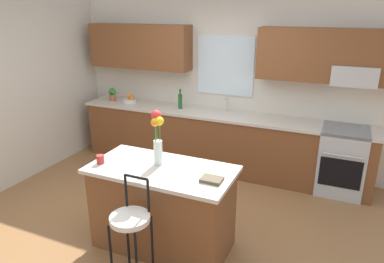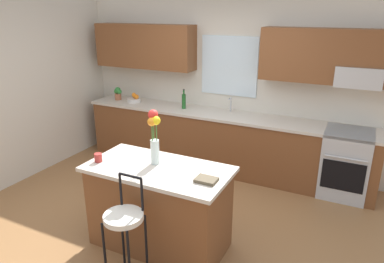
% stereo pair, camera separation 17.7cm
% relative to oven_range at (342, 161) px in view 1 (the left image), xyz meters
% --- Properties ---
extents(ground_plane, '(14.00, 14.00, 0.00)m').
position_rel_oven_range_xyz_m(ground_plane, '(-1.82, -1.68, -0.46)').
color(ground_plane, olive).
extents(wall_left, '(0.12, 4.60, 2.70)m').
position_rel_oven_range_xyz_m(wall_left, '(-4.38, -1.38, 0.89)').
color(wall_left, beige).
rests_on(wall_left, ground).
extents(back_wall_assembly, '(5.60, 0.50, 2.70)m').
position_rel_oven_range_xyz_m(back_wall_assembly, '(-1.79, 0.31, 1.05)').
color(back_wall_assembly, beige).
rests_on(back_wall_assembly, ground).
extents(counter_run, '(4.56, 0.64, 0.92)m').
position_rel_oven_range_xyz_m(counter_run, '(-1.82, 0.02, 0.01)').
color(counter_run, brown).
rests_on(counter_run, ground).
extents(sink_faucet, '(0.02, 0.13, 0.23)m').
position_rel_oven_range_xyz_m(sink_faucet, '(-1.73, 0.17, 0.60)').
color(sink_faucet, '#B7BABC').
rests_on(sink_faucet, counter_run).
extents(oven_range, '(0.60, 0.64, 0.92)m').
position_rel_oven_range_xyz_m(oven_range, '(0.00, 0.00, 0.00)').
color(oven_range, '#B7BABC').
rests_on(oven_range, ground).
extents(kitchen_island, '(1.48, 0.76, 0.92)m').
position_rel_oven_range_xyz_m(kitchen_island, '(-1.68, -2.06, 0.00)').
color(kitchen_island, brown).
rests_on(kitchen_island, ground).
extents(bar_stool_near, '(0.36, 0.36, 1.04)m').
position_rel_oven_range_xyz_m(bar_stool_near, '(-1.68, -2.65, 0.18)').
color(bar_stool_near, black).
rests_on(bar_stool_near, ground).
extents(flower_vase, '(0.15, 0.15, 0.57)m').
position_rel_oven_range_xyz_m(flower_vase, '(-1.75, -1.99, 0.78)').
color(flower_vase, silver).
rests_on(flower_vase, kitchen_island).
extents(mug_ceramic, '(0.08, 0.08, 0.09)m').
position_rel_oven_range_xyz_m(mug_ceramic, '(-2.31, -2.21, 0.51)').
color(mug_ceramic, '#A52D28').
rests_on(mug_ceramic, kitchen_island).
extents(cookbook, '(0.20, 0.15, 0.03)m').
position_rel_oven_range_xyz_m(cookbook, '(-1.11, -2.12, 0.48)').
color(cookbook, brown).
rests_on(cookbook, kitchen_island).
extents(fruit_bowl_oranges, '(0.24, 0.24, 0.16)m').
position_rel_oven_range_xyz_m(fruit_bowl_oranges, '(-3.42, 0.03, 0.51)').
color(fruit_bowl_oranges, silver).
rests_on(fruit_bowl_oranges, counter_run).
extents(bottle_olive_oil, '(0.06, 0.06, 0.31)m').
position_rel_oven_range_xyz_m(bottle_olive_oil, '(-2.46, 0.02, 0.59)').
color(bottle_olive_oil, '#1E5923').
rests_on(bottle_olive_oil, counter_run).
extents(potted_plant_small, '(0.16, 0.11, 0.22)m').
position_rel_oven_range_xyz_m(potted_plant_small, '(-3.76, 0.02, 0.58)').
color(potted_plant_small, '#9E5B3D').
rests_on(potted_plant_small, counter_run).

